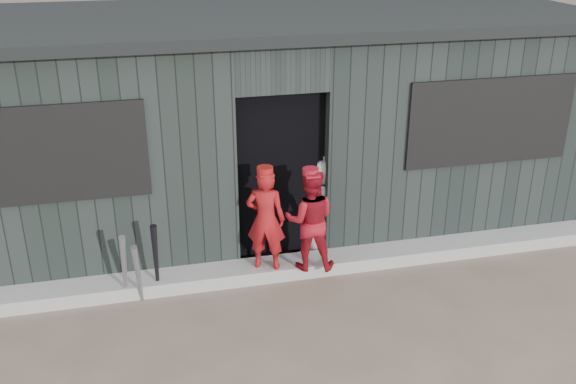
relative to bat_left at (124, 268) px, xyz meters
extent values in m
plane|color=#705B4D|center=(1.74, -1.60, -0.42)|extent=(80.00, 80.00, 0.00)
cube|color=#A7A7A2|center=(1.74, 0.22, -0.35)|extent=(8.00, 0.36, 0.15)
cone|color=gray|center=(0.00, 0.00, 0.00)|extent=(0.11, 0.32, 0.84)
cone|color=gray|center=(0.13, -0.04, -0.06)|extent=(0.11, 0.23, 0.72)
cone|color=black|center=(0.32, 0.09, 0.01)|extent=(0.08, 0.23, 0.86)
imported|color=#AA1419|center=(1.49, 0.16, 0.30)|extent=(0.49, 0.41, 1.15)
imported|color=#A51420|center=(1.95, 0.06, 0.29)|extent=(0.64, 0.55, 1.13)
imported|color=silver|center=(2.25, 0.63, 0.18)|extent=(0.70, 0.60, 1.21)
cube|color=black|center=(1.74, 1.90, 0.78)|extent=(7.60, 2.70, 2.20)
cube|color=#262D2A|center=(-0.51, 0.50, 0.83)|extent=(3.50, 0.20, 2.50)
cube|color=#262D2B|center=(3.99, 0.50, 0.83)|extent=(3.50, 0.20, 2.50)
cube|color=#282F2D|center=(1.74, 0.50, 1.83)|extent=(1.00, 0.20, 0.50)
cube|color=#2A322F|center=(5.64, 1.90, 0.83)|extent=(0.20, 3.00, 2.50)
cube|color=#2C3432|center=(1.74, 3.30, 0.83)|extent=(8.00, 0.20, 2.50)
cube|color=black|center=(1.74, 1.90, 2.14)|extent=(8.30, 3.30, 0.12)
cube|color=black|center=(-0.66, 0.38, 1.13)|extent=(2.00, 0.04, 1.00)
cube|color=black|center=(4.14, 0.38, 1.13)|extent=(2.00, 0.04, 1.00)
cube|color=black|center=(1.44, 1.06, 0.93)|extent=(0.24, 0.24, 0.97)
cube|color=black|center=(1.85, 1.11, 0.88)|extent=(0.22, 0.18, 0.91)
camera|label=1|loc=(0.30, -5.84, 3.27)|focal=40.00mm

